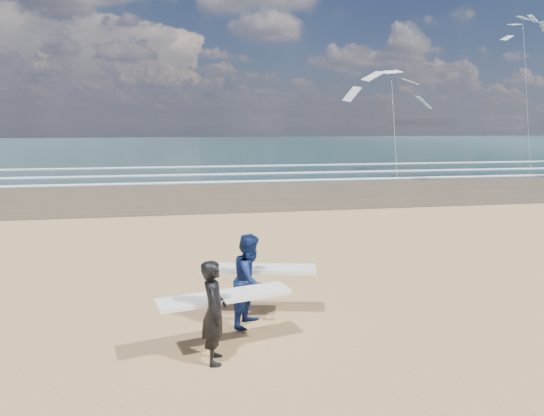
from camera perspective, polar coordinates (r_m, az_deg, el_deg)
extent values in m
cube|color=#483C26|center=(32.59, 26.77, 2.35)|extent=(220.00, 12.00, 0.01)
cube|color=#183436|center=(82.26, 3.58, 7.38)|extent=(220.00, 100.00, 0.02)
cube|color=white|center=(36.51, 22.28, 3.46)|extent=(220.00, 0.50, 0.05)
cube|color=white|center=(40.53, 18.74, 4.25)|extent=(220.00, 0.50, 0.05)
cube|color=white|center=(46.30, 14.87, 5.10)|extent=(220.00, 0.50, 0.05)
imported|color=black|center=(7.76, -6.85, -12.04)|extent=(0.42, 0.62, 1.66)
cube|color=white|center=(8.06, -5.57, -10.32)|extent=(2.26, 1.02, 0.07)
imported|color=#0D1C4A|center=(9.06, -2.53, -8.44)|extent=(1.00, 1.06, 1.74)
cube|color=white|center=(9.39, -1.60, -7.16)|extent=(2.26, 0.96, 0.07)
cube|color=slate|center=(34.45, 14.50, 3.54)|extent=(0.12, 0.12, 0.10)
cube|color=slate|center=(48.03, 28.10, 4.42)|extent=(0.12, 0.12, 0.10)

